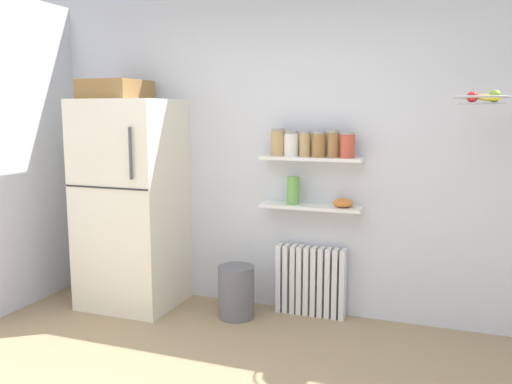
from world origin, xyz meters
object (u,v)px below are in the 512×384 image
object	(u,v)px
storage_jar_1	(291,144)
vase	(293,191)
refrigerator	(131,200)
hanging_fruit_basket	(483,98)
storage_jar_4	(333,144)
storage_jar_5	(348,145)
storage_jar_3	(319,144)
shelf_bowl	(343,203)
storage_jar_2	(305,144)
trash_bin	(236,292)
storage_jar_0	(278,142)
radiator	(311,281)

from	to	relation	value
storage_jar_1	vase	size ratio (longest dim) A/B	0.89
refrigerator	hanging_fruit_basket	world-z (taller)	refrigerator
storage_jar_4	storage_jar_5	bearing A→B (deg)	-0.00
hanging_fruit_basket	storage_jar_5	bearing A→B (deg)	162.59
storage_jar_3	hanging_fruit_basket	size ratio (longest dim) A/B	0.57
shelf_bowl	hanging_fruit_basket	xyz separation A→B (m)	(0.94, -0.29, 0.79)
storage_jar_4	shelf_bowl	xyz separation A→B (m)	(0.09, -0.00, -0.46)
refrigerator	storage_jar_1	xyz separation A→B (m)	(1.35, 0.24, 0.49)
storage_jar_1	shelf_bowl	bearing A→B (deg)	0.00
storage_jar_3	vase	distance (m)	0.43
storage_jar_5	storage_jar_3	bearing A→B (deg)	180.00
storage_jar_3	vase	size ratio (longest dim) A/B	0.90
vase	refrigerator	bearing A→B (deg)	-170.14
storage_jar_4	storage_jar_5	xyz separation A→B (m)	(0.11, -0.00, -0.01)
refrigerator	hanging_fruit_basket	distance (m)	2.84
storage_jar_4	storage_jar_5	distance (m)	0.11
storage_jar_2	trash_bin	bearing A→B (deg)	-154.44
storage_jar_4	storage_jar_5	size ratio (longest dim) A/B	1.07
shelf_bowl	trash_bin	size ratio (longest dim) A/B	0.37
shelf_bowl	storage_jar_0	bearing A→B (deg)	180.00
storage_jar_1	hanging_fruit_basket	distance (m)	1.44
radiator	hanging_fruit_basket	bearing A→B (deg)	-14.87
storage_jar_5	trash_bin	bearing A→B (deg)	-164.10
storage_jar_5	vase	bearing A→B (deg)	180.00
trash_bin	hanging_fruit_basket	bearing A→B (deg)	-1.71
radiator	storage_jar_1	size ratio (longest dim) A/B	2.88
storage_jar_3	shelf_bowl	bearing A→B (deg)	0.00
radiator	storage_jar_0	distance (m)	1.16
storage_jar_0	hanging_fruit_basket	bearing A→B (deg)	-11.04
vase	shelf_bowl	size ratio (longest dim) A/B	1.40
trash_bin	hanging_fruit_basket	distance (m)	2.33
storage_jar_5	shelf_bowl	xyz separation A→B (m)	(-0.02, 0.00, -0.45)
trash_bin	storage_jar_3	bearing A→B (deg)	21.31
radiator	storage_jar_5	distance (m)	1.15
refrigerator	shelf_bowl	bearing A→B (deg)	7.62
storage_jar_1	storage_jar_3	xyz separation A→B (m)	(0.22, 0.00, 0.00)
vase	trash_bin	size ratio (longest dim) A/B	0.52
storage_jar_0	trash_bin	bearing A→B (deg)	-138.88
refrigerator	radiator	world-z (taller)	refrigerator
storage_jar_3	shelf_bowl	xyz separation A→B (m)	(0.20, 0.00, -0.45)
storage_jar_3	hanging_fruit_basket	distance (m)	1.23
storage_jar_2	storage_jar_3	world-z (taller)	storage_jar_3
storage_jar_0	refrigerator	bearing A→B (deg)	-169.13
storage_jar_0	storage_jar_2	distance (m)	0.22
storage_jar_3	storage_jar_4	size ratio (longest dim) A/B	0.95
storage_jar_3	storage_jar_4	world-z (taller)	storage_jar_4
refrigerator	storage_jar_0	bearing A→B (deg)	10.87
storage_jar_0	storage_jar_5	bearing A→B (deg)	0.00
storage_jar_5	storage_jar_2	bearing A→B (deg)	180.00
shelf_bowl	hanging_fruit_basket	size ratio (longest dim) A/B	0.45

